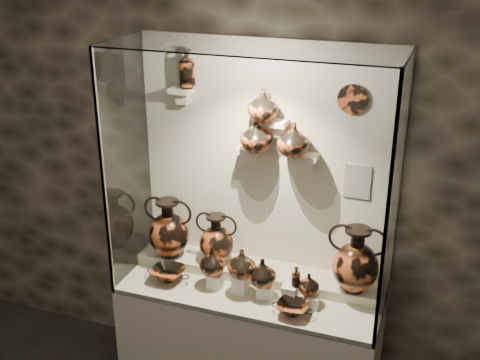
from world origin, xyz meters
name	(u,v)px	position (x,y,z in m)	size (l,w,h in m)	color
wall_back	(267,162)	(0.00, 2.50, 1.60)	(5.00, 0.02, 3.20)	#2E271D
plinth	(249,344)	(0.00, 2.18, 0.40)	(1.70, 0.60, 0.80)	beige
front_tier	(250,291)	(0.00, 2.18, 0.82)	(1.68, 0.58, 0.03)	#C3B697
rear_tier	(258,274)	(0.00, 2.35, 0.85)	(1.70, 0.25, 0.10)	#C3B697
back_panel	(266,163)	(0.00, 2.50, 1.60)	(1.70, 0.03, 1.60)	beige
glass_front	(233,199)	(0.00, 1.88, 1.60)	(1.70, 0.01, 1.60)	white
glass_left	(127,163)	(-0.85, 2.18, 1.60)	(0.01, 0.60, 1.60)	white
glass_right	(394,200)	(0.85, 2.18, 1.60)	(0.01, 0.60, 1.60)	white
glass_top	(252,47)	(0.00, 2.18, 2.40)	(1.70, 0.60, 0.01)	white
frame_post_left	(103,179)	(-0.84, 1.89, 1.60)	(0.02, 0.02, 1.60)	gray
frame_post_right	(386,222)	(0.84, 1.89, 1.60)	(0.02, 0.02, 1.60)	gray
pedestal_a	(215,281)	(-0.22, 2.13, 0.88)	(0.09, 0.09, 0.10)	silver
pedestal_b	(240,283)	(-0.05, 2.13, 0.90)	(0.09, 0.09, 0.13)	silver
pedestal_c	(265,291)	(0.12, 2.13, 0.88)	(0.09, 0.09, 0.09)	silver
pedestal_d	(290,294)	(0.28, 2.13, 0.89)	(0.09, 0.09, 0.12)	silver
pedestal_e	(311,301)	(0.42, 2.13, 0.87)	(0.09, 0.09, 0.08)	silver
bracket_ul	(182,90)	(-0.55, 2.42, 2.05)	(0.14, 0.12, 0.04)	beige
bracket_ca	(248,150)	(-0.10, 2.42, 1.70)	(0.14, 0.12, 0.04)	beige
bracket_cb	(279,123)	(0.10, 2.42, 1.90)	(0.10, 0.12, 0.04)	beige
bracket_cc	(306,157)	(0.28, 2.42, 1.70)	(0.14, 0.12, 0.04)	beige
amphora_left	(169,228)	(-0.63, 2.30, 1.11)	(0.34, 0.34, 0.42)	#A74820
amphora_mid	(216,239)	(-0.29, 2.33, 1.08)	(0.28, 0.28, 0.35)	#9F411C
amphora_right	(356,260)	(0.65, 2.30, 1.12)	(0.35, 0.35, 0.43)	#A74820
jug_a	(212,261)	(-0.24, 2.13, 1.02)	(0.17, 0.17, 0.18)	#A74820
jug_b	(242,263)	(-0.03, 2.11, 1.06)	(0.18, 0.18, 0.19)	#9F411C
jug_c	(262,272)	(0.10, 2.12, 1.01)	(0.18, 0.18, 0.18)	#A74820
jug_e	(309,284)	(0.39, 2.15, 0.98)	(0.13, 0.13, 0.14)	#A74820
lekythos_small	(296,276)	(0.32, 2.14, 1.02)	(0.07, 0.07, 0.15)	#9F411C
kylix_left	(168,273)	(-0.54, 2.10, 0.89)	(0.29, 0.24, 0.12)	#9F411C
kylix_right	(293,308)	(0.33, 2.00, 0.88)	(0.25, 0.21, 0.10)	#A74820
lekythos_tall	(187,67)	(-0.50, 2.41, 2.20)	(0.11, 0.11, 0.27)	#A74820
ovoid_vase_a	(256,135)	(-0.03, 2.37, 1.82)	(0.20, 0.20, 0.21)	#9F411C
ovoid_vase_b	(263,105)	(0.01, 2.38, 2.02)	(0.19, 0.19, 0.20)	#9F411C
ovoid_vase_c	(293,139)	(0.21, 2.37, 1.82)	(0.20, 0.20, 0.21)	#9F411C
wall_plate	(353,99)	(0.53, 2.47, 2.08)	(0.18, 0.18, 0.02)	#A84421
info_placard	(357,182)	(0.59, 2.47, 1.56)	(0.16, 0.01, 0.22)	beige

